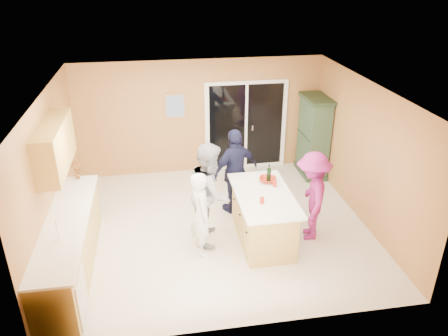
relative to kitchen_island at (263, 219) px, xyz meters
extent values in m
plane|color=silver|center=(-0.73, 0.54, -0.43)|extent=(5.50, 5.50, 0.00)
cube|color=white|center=(-0.73, 0.54, 2.17)|extent=(5.50, 5.00, 0.10)
cube|color=tan|center=(-0.73, 3.04, 0.87)|extent=(5.50, 0.10, 2.60)
cube|color=tan|center=(-0.73, -1.96, 0.87)|extent=(5.50, 0.10, 2.60)
cube|color=tan|center=(-3.48, 0.54, 0.87)|extent=(0.10, 5.00, 2.60)
cube|color=tan|center=(2.02, 0.54, 0.87)|extent=(0.10, 5.00, 2.60)
cube|color=tan|center=(-3.18, -0.36, 0.02)|extent=(0.60, 3.00, 0.90)
cube|color=silver|center=(-3.17, -1.46, -0.03)|extent=(0.62, 0.60, 0.72)
cube|color=white|center=(-3.17, -0.36, 0.49)|extent=(0.65, 3.05, 0.04)
cylinder|color=silver|center=(-3.18, -0.86, 0.66)|extent=(0.02, 0.02, 0.30)
cube|color=tan|center=(-3.31, 0.34, 1.44)|extent=(0.35, 1.60, 0.75)
cube|color=white|center=(0.32, 3.01, 0.62)|extent=(1.90, 0.05, 2.10)
cube|color=black|center=(0.32, 3.00, 0.62)|extent=(1.70, 0.03, 1.94)
cube|color=white|center=(0.32, 2.99, 0.62)|extent=(0.06, 0.04, 1.94)
cube|color=silver|center=(0.47, 2.98, 0.57)|extent=(0.02, 0.03, 0.12)
cube|color=#A97F54|center=(-1.28, 3.02, 1.17)|extent=(0.46, 0.03, 0.56)
cube|color=#546FAD|center=(-1.28, 3.01, 1.17)|extent=(0.38, 0.02, 0.48)
cube|color=tan|center=(0.00, 0.00, 0.01)|extent=(0.80, 1.55, 0.88)
cube|color=white|center=(0.00, 0.00, 0.47)|extent=(0.95, 1.75, 0.04)
cube|color=black|center=(0.00, 0.00, -0.38)|extent=(0.72, 1.47, 0.10)
cube|color=#233924|center=(1.76, 2.44, -0.38)|extent=(0.51, 0.96, 0.11)
cube|color=#38543A|center=(1.76, 2.44, 0.47)|extent=(0.45, 0.90, 1.70)
cube|color=#233924|center=(1.76, 2.44, 1.36)|extent=(0.52, 1.00, 0.07)
imported|color=white|center=(-1.09, -0.19, 0.31)|extent=(0.40, 0.57, 1.49)
imported|color=#9A9A9C|center=(-0.89, 0.22, 0.47)|extent=(0.83, 0.99, 1.80)
imported|color=#191B39|center=(-0.28, 1.08, 0.42)|extent=(1.07, 0.78, 1.69)
imported|color=#921F61|center=(0.85, -0.02, 0.38)|extent=(0.87, 1.17, 1.62)
imported|color=#B32813|center=(0.18, 0.44, 0.52)|extent=(0.38, 0.38, 0.07)
imported|color=red|center=(-3.18, 1.07, 0.69)|extent=(0.22, 0.19, 0.35)
cylinder|color=#B32813|center=(0.25, 0.24, 0.54)|extent=(0.09, 0.09, 0.10)
cylinder|color=#B32813|center=(-0.11, -0.29, 0.54)|extent=(0.09, 0.09, 0.11)
cylinder|color=black|center=(0.20, 0.45, 0.61)|extent=(0.08, 0.08, 0.24)
cylinder|color=black|center=(0.20, 0.45, 0.77)|extent=(0.03, 0.03, 0.09)
cylinder|color=silver|center=(-0.27, -0.03, 0.49)|extent=(0.22, 0.22, 0.01)
camera|label=1|loc=(-1.72, -6.28, 4.06)|focal=35.00mm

